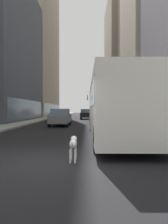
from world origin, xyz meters
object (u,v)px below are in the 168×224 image
at_px(car_silver_sedan, 100,116).
at_px(car_grey_wagon, 61,117).
at_px(pedestrian_with_handbag, 165,118).
at_px(car_black_suv, 86,114).
at_px(car_red_coupe, 86,112).
at_px(transit_bus, 114,105).
at_px(dalmatian_dog, 73,144).
at_px(car_yellow_taxi, 58,115).

bearing_deg(car_silver_sedan, car_grey_wagon, -135.50).
height_order(car_grey_wagon, pedestrian_with_handbag, pedestrian_with_handbag).
xyz_separation_m(car_black_suv, car_red_coupe, (0.00, 19.17, 0.00)).
distance_m(transit_bus, pedestrian_with_handbag, 3.62).
relative_size(car_red_coupe, dalmatian_dog, 4.81).
bearing_deg(car_black_suv, car_red_coupe, 90.00).
xyz_separation_m(car_silver_sedan, pedestrian_with_handbag, (3.31, -11.04, 0.19)).
xyz_separation_m(car_black_suv, car_grey_wagon, (-2.40, -14.18, -0.00)).
bearing_deg(car_red_coupe, car_silver_sedan, -86.89).
relative_size(car_silver_sedan, car_yellow_taxi, 1.12).
bearing_deg(dalmatian_dog, car_yellow_taxi, 99.01).
xyz_separation_m(car_silver_sedan, dalmatian_dog, (-1.92, -17.66, -0.31)).
bearing_deg(car_grey_wagon, car_yellow_taxi, 99.61).
bearing_deg(car_silver_sedan, car_black_suv, 98.87).
bearing_deg(car_grey_wagon, car_red_coupe, 85.88).
height_order(car_silver_sedan, dalmatian_dog, car_silver_sedan).
height_order(car_silver_sedan, car_yellow_taxi, same).
distance_m(car_grey_wagon, pedestrian_with_handbag, 10.20).
bearing_deg(dalmatian_dog, car_red_coupe, 89.61).
bearing_deg(dalmatian_dog, car_black_suv, 89.34).
xyz_separation_m(car_silver_sedan, car_yellow_taxi, (-5.60, 5.52, -0.00)).
relative_size(car_yellow_taxi, pedestrian_with_handbag, 2.48).
bearing_deg(car_yellow_taxi, transit_bus, -72.54).
relative_size(car_yellow_taxi, car_grey_wagon, 0.90).
bearing_deg(car_grey_wagon, pedestrian_with_handbag, -44.22).
xyz_separation_m(transit_bus, dalmatian_dog, (-1.92, -5.38, -1.26)).
distance_m(car_yellow_taxi, pedestrian_with_handbag, 18.80).
relative_size(car_red_coupe, pedestrian_with_handbag, 2.74).
distance_m(car_black_suv, car_yellow_taxi, 6.19).
bearing_deg(car_silver_sedan, car_red_coupe, 93.11).
distance_m(car_silver_sedan, dalmatian_dog, 17.77).
distance_m(transit_bus, car_red_coupe, 41.74).
relative_size(car_red_coupe, car_yellow_taxi, 1.11).
bearing_deg(car_yellow_taxi, car_black_suv, 49.77).
height_order(car_red_coupe, dalmatian_dog, car_red_coupe).
relative_size(transit_bus, pedestrian_with_handbag, 6.82).
bearing_deg(pedestrian_with_handbag, car_red_coupe, 96.91).
bearing_deg(pedestrian_with_handbag, car_yellow_taxi, 118.27).
xyz_separation_m(dalmatian_dog, pedestrian_with_handbag, (5.23, 6.62, 0.50)).
bearing_deg(car_grey_wagon, dalmatian_dog, -81.40).
relative_size(transit_bus, car_grey_wagon, 2.46).
distance_m(car_red_coupe, car_silver_sedan, 29.46).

